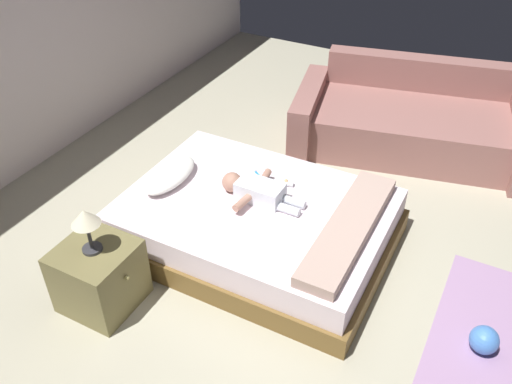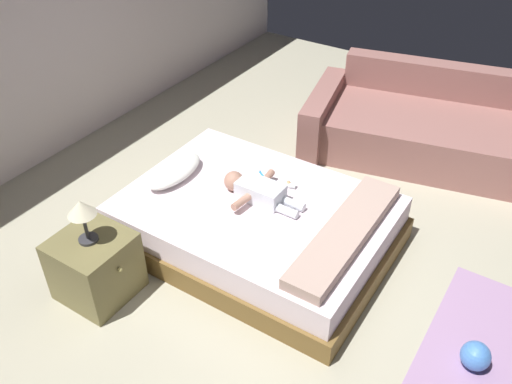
{
  "view_description": "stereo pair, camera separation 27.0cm",
  "coord_description": "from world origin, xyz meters",
  "px_view_note": "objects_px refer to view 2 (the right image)",
  "views": [
    {
      "loc": [
        -2.7,
        -0.86,
        2.85
      ],
      "look_at": [
        0.09,
        0.61,
        0.49
      ],
      "focal_mm": 37.96,
      "sensor_mm": 36.0,
      "label": 1
    },
    {
      "loc": [
        -2.57,
        -1.09,
        2.85
      ],
      "look_at": [
        0.09,
        0.61,
        0.49
      ],
      "focal_mm": 37.96,
      "sensor_mm": 36.0,
      "label": 2
    }
  ],
  "objects_px": {
    "bed": "(256,223)",
    "couch": "(426,128)",
    "baby": "(257,191)",
    "toy_ball": "(476,356)",
    "nightstand": "(95,266)",
    "baby_bottle": "(288,184)",
    "pillow": "(174,171)",
    "lamp": "(82,211)",
    "toothbrush": "(262,175)"
  },
  "relations": [
    {
      "from": "bed",
      "to": "couch",
      "type": "bearing_deg",
      "value": -18.22
    },
    {
      "from": "baby",
      "to": "toy_ball",
      "type": "relative_size",
      "value": 3.62
    },
    {
      "from": "couch",
      "to": "nightstand",
      "type": "relative_size",
      "value": 4.67
    },
    {
      "from": "bed",
      "to": "baby_bottle",
      "type": "xyz_separation_m",
      "value": [
        0.3,
        -0.1,
        0.22
      ]
    },
    {
      "from": "pillow",
      "to": "couch",
      "type": "distance_m",
      "value": 2.47
    },
    {
      "from": "bed",
      "to": "baby_bottle",
      "type": "bearing_deg",
      "value": -19.07
    },
    {
      "from": "bed",
      "to": "lamp",
      "type": "height_order",
      "value": "lamp"
    },
    {
      "from": "lamp",
      "to": "baby_bottle",
      "type": "height_order",
      "value": "lamp"
    },
    {
      "from": "baby",
      "to": "baby_bottle",
      "type": "bearing_deg",
      "value": -28.16
    },
    {
      "from": "toy_ball",
      "to": "lamp",
      "type": "bearing_deg",
      "value": 108.36
    },
    {
      "from": "lamp",
      "to": "toy_ball",
      "type": "bearing_deg",
      "value": -71.64
    },
    {
      "from": "baby",
      "to": "baby_bottle",
      "type": "relative_size",
      "value": 5.44
    },
    {
      "from": "bed",
      "to": "baby",
      "type": "height_order",
      "value": "baby"
    },
    {
      "from": "pillow",
      "to": "lamp",
      "type": "relative_size",
      "value": 1.72
    },
    {
      "from": "baby",
      "to": "couch",
      "type": "distance_m",
      "value": 2.05
    },
    {
      "from": "nightstand",
      "to": "baby",
      "type": "bearing_deg",
      "value": -29.79
    },
    {
      "from": "nightstand",
      "to": "toy_ball",
      "type": "height_order",
      "value": "nightstand"
    },
    {
      "from": "bed",
      "to": "couch",
      "type": "height_order",
      "value": "couch"
    },
    {
      "from": "toothbrush",
      "to": "toy_ball",
      "type": "distance_m",
      "value": 1.98
    },
    {
      "from": "toothbrush",
      "to": "baby",
      "type": "bearing_deg",
      "value": -156.19
    },
    {
      "from": "pillow",
      "to": "lamp",
      "type": "height_order",
      "value": "lamp"
    },
    {
      "from": "baby",
      "to": "nightstand",
      "type": "bearing_deg",
      "value": 150.21
    },
    {
      "from": "pillow",
      "to": "toy_ball",
      "type": "height_order",
      "value": "pillow"
    },
    {
      "from": "pillow",
      "to": "couch",
      "type": "relative_size",
      "value": 0.24
    },
    {
      "from": "baby",
      "to": "couch",
      "type": "xyz_separation_m",
      "value": [
        1.92,
        -0.68,
        -0.2
      ]
    },
    {
      "from": "baby",
      "to": "nightstand",
      "type": "distance_m",
      "value": 1.26
    },
    {
      "from": "baby",
      "to": "toothbrush",
      "type": "height_order",
      "value": "baby"
    },
    {
      "from": "couch",
      "to": "pillow",
      "type": "bearing_deg",
      "value": 146.16
    },
    {
      "from": "baby",
      "to": "nightstand",
      "type": "xyz_separation_m",
      "value": [
        -1.08,
        0.62,
        -0.22
      ]
    },
    {
      "from": "couch",
      "to": "lamp",
      "type": "bearing_deg",
      "value": 156.65
    },
    {
      "from": "toothbrush",
      "to": "lamp",
      "type": "bearing_deg",
      "value": 159.64
    },
    {
      "from": "nightstand",
      "to": "lamp",
      "type": "xyz_separation_m",
      "value": [
        0.0,
        0.0,
        0.48
      ]
    },
    {
      "from": "toothbrush",
      "to": "lamp",
      "type": "distance_m",
      "value": 1.47
    },
    {
      "from": "couch",
      "to": "baby_bottle",
      "type": "height_order",
      "value": "couch"
    },
    {
      "from": "pillow",
      "to": "baby",
      "type": "relative_size",
      "value": 0.85
    },
    {
      "from": "couch",
      "to": "bed",
      "type": "bearing_deg",
      "value": 161.78
    },
    {
      "from": "couch",
      "to": "nightstand",
      "type": "xyz_separation_m",
      "value": [
        -3.0,
        1.3,
        -0.02
      ]
    },
    {
      "from": "lamp",
      "to": "toy_ball",
      "type": "xyz_separation_m",
      "value": [
        0.79,
        -2.38,
        -0.62
      ]
    },
    {
      "from": "pillow",
      "to": "baby",
      "type": "height_order",
      "value": "baby"
    },
    {
      "from": "bed",
      "to": "baby",
      "type": "xyz_separation_m",
      "value": [
        0.05,
        0.03,
        0.27
      ]
    },
    {
      "from": "couch",
      "to": "baby",
      "type": "bearing_deg",
      "value": 160.56
    },
    {
      "from": "toothbrush",
      "to": "bed",
      "type": "bearing_deg",
      "value": -155.43
    },
    {
      "from": "bed",
      "to": "baby",
      "type": "distance_m",
      "value": 0.27
    },
    {
      "from": "pillow",
      "to": "nightstand",
      "type": "relative_size",
      "value": 1.11
    },
    {
      "from": "baby",
      "to": "toy_ball",
      "type": "distance_m",
      "value": 1.82
    },
    {
      "from": "bed",
      "to": "lamp",
      "type": "distance_m",
      "value": 1.32
    },
    {
      "from": "nightstand",
      "to": "baby_bottle",
      "type": "relative_size",
      "value": 4.18
    },
    {
      "from": "bed",
      "to": "lamp",
      "type": "bearing_deg",
      "value": 147.79
    },
    {
      "from": "baby",
      "to": "lamp",
      "type": "relative_size",
      "value": 2.03
    },
    {
      "from": "pillow",
      "to": "nightstand",
      "type": "height_order",
      "value": "pillow"
    }
  ]
}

